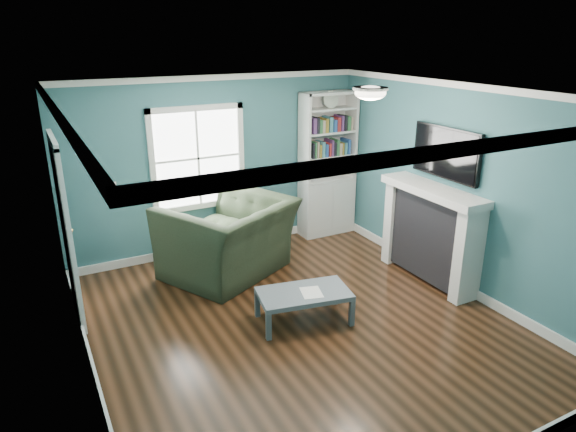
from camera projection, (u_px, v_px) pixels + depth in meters
name	position (u px, v px, depth m)	size (l,w,h in m)	color
floor	(300.00, 323.00, 5.90)	(5.00, 5.00, 0.00)	black
room_walls	(301.00, 192.00, 5.36)	(5.00, 5.00, 5.00)	#34676D
trim	(301.00, 223.00, 5.48)	(4.50, 5.00, 2.60)	white
window	(198.00, 158.00, 7.34)	(1.40, 0.06, 1.50)	white
bookshelf	(327.00, 179.00, 8.27)	(0.90, 0.35, 2.31)	silver
fireplace	(431.00, 235.00, 6.76)	(0.44, 1.58, 1.30)	black
tv	(446.00, 153.00, 6.44)	(0.06, 1.10, 0.65)	black
door	(66.00, 230.00, 5.72)	(0.12, 0.98, 2.17)	silver
ceiling_fixture	(370.00, 92.00, 5.51)	(0.38, 0.38, 0.15)	white
light_switch	(114.00, 186.00, 6.90)	(0.08, 0.01, 0.12)	white
recliner	(228.00, 226.00, 6.89)	(1.58, 1.03, 1.38)	black
coffee_table	(304.00, 295.00, 5.84)	(1.12, 0.75, 0.38)	#4D565C
paper_sheet	(311.00, 292.00, 5.81)	(0.22, 0.28, 0.00)	white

